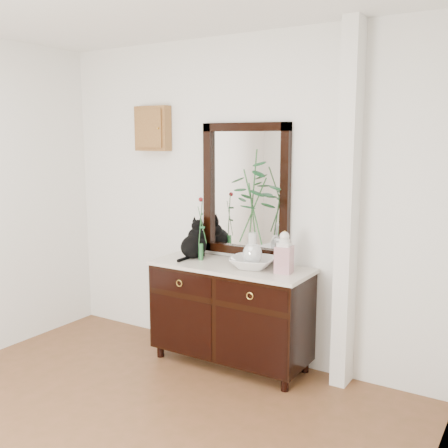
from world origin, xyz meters
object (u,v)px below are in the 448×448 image
Objects in this scene: ginger_jar at (284,252)px; sideboard at (230,309)px; cat at (194,239)px; lotus_bowl at (252,263)px.

sideboard is at bearing 179.86° from ginger_jar.
cat is 0.93× the size of lotus_bowl.
cat is at bearing 174.49° from lotus_bowl.
cat is (-0.40, 0.06, 0.54)m from sideboard.
ginger_jar is (0.88, -0.06, -0.00)m from cat.
cat is at bearing 171.73° from sideboard.
cat is 0.88m from ginger_jar.
sideboard is 4.03× the size of cat.
sideboard is 0.72m from ginger_jar.
ginger_jar is at bearing -0.14° from sideboard.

